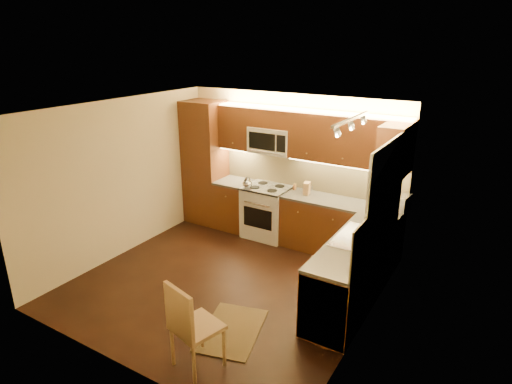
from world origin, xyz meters
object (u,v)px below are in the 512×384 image
Objects in this scene: microwave at (272,140)px; kettle at (247,182)px; knife_block at (307,188)px; soap_bottle at (381,215)px; dining_chair at (197,325)px; sink at (358,233)px; toaster_oven at (395,202)px; stove at (267,212)px.

kettle is at bearing -126.75° from microwave.
soap_bottle reaches higher than knife_block.
dining_chair is at bearing -53.68° from kettle.
toaster_oven is at bearing 83.63° from sink.
stove is at bearing 149.75° from soap_bottle.
sink is at bearing 80.10° from dining_chair.
stove is 2.35m from sink.
soap_bottle is 3.03m from dining_chair.
kettle is 0.20× the size of dining_chair.
sink is 1.75m from knife_block.
dining_chair is at bearing -115.20° from sink.
microwave reaches higher than kettle.
toaster_oven reaches higher than kettle.
microwave is 1.01m from knife_block.
toaster_oven is 2.01× the size of knife_block.
soap_bottle is (0.11, 0.67, 0.03)m from sink.
dining_chair is (0.29, -3.31, -0.49)m from knife_block.
kettle is 0.98× the size of knife_block.
toaster_oven is (2.41, 0.36, 0.00)m from kettle.
kettle reaches higher than knife_block.
sink is 3.93× the size of soap_bottle.
stove is at bearing 53.36° from kettle.
stove is 4.48× the size of knife_block.
microwave is 3.70× the size of knife_block.
soap_bottle reaches higher than dining_chair.
dining_chair is at bearing -96.37° from knife_block.
dining_chair is at bearing -129.61° from soap_bottle.
stove is 0.89× the size of dining_chair.
sink is at bearing -54.25° from knife_block.
sink reaches higher than dining_chair.
knife_block is at bearing -5.35° from microwave.
knife_block reaches higher than stove.
knife_block is at bearing 141.32° from soap_bottle.
kettle is at bearing -174.78° from knife_block.
sink is (2.00, -1.26, -0.74)m from microwave.
microwave is at bearing 163.27° from knife_block.
kettle is 1.03m from knife_block.
soap_bottle is (2.38, -0.23, -0.01)m from kettle.
kettle is at bearing 128.19° from dining_chair.
kettle is at bearing -140.07° from stove.
stove is 4.56× the size of kettle.
soap_bottle is at bearing -12.26° from stove.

